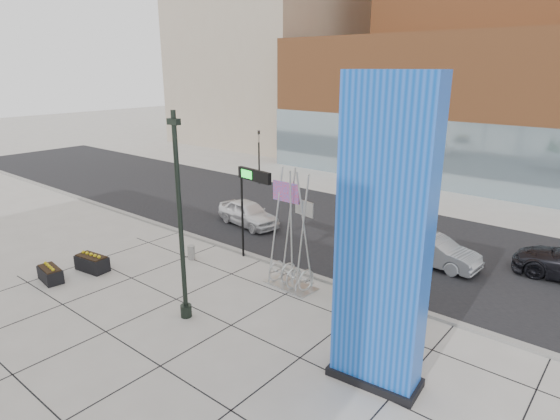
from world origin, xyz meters
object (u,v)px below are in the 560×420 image
Objects in this scene: lamp_post at (181,239)px; concrete_bollard at (191,252)px; public_art_sculpture at (291,257)px; car_silver_mid at (433,251)px; overhead_street_sign at (253,182)px; blue_pylon at (383,246)px; car_white_west at (248,213)px.

concrete_bollard is (-3.95, 3.59, -2.66)m from lamp_post.
car_silver_mid is (3.62, 5.77, -0.61)m from public_art_sculpture.
blue_pylon is at bearing -18.96° from overhead_street_sign.
overhead_street_sign is 1.05× the size of car_white_west.
car_silver_mid is at bearing -73.47° from car_white_west.
public_art_sculpture is at bearing -114.71° from car_white_west.
car_white_west is (-1.28, 5.26, 0.37)m from concrete_bollard.
lamp_post is at bearing 157.43° from car_silver_mid.
blue_pylon is at bearing -25.20° from public_art_sculpture.
public_art_sculpture is at bearing 151.80° from car_silver_mid.
concrete_bollard is at bearing -167.23° from public_art_sculpture.
blue_pylon is 14.87m from car_white_west.
overhead_street_sign is (-8.55, 4.31, -0.41)m from blue_pylon.
car_white_west is 10.33m from car_silver_mid.
lamp_post reaches higher than concrete_bollard.
blue_pylon reaches higher than overhead_street_sign.
lamp_post is 10.53m from car_white_west.
blue_pylon is 1.97× the size of overhead_street_sign.
blue_pylon is 2.08× the size of car_silver_mid.
overhead_street_sign is at bearing -123.89° from car_white_west.
public_art_sculpture is 7.32× the size of concrete_bollard.
car_silver_mid is (6.61, 4.70, -3.05)m from overhead_street_sign.
car_white_west is at bearing 103.64° from concrete_bollard.
lamp_post is at bearing -139.81° from car_white_west.
lamp_post is at bearing -103.02° from public_art_sculpture.
blue_pylon is 7.04m from public_art_sculpture.
lamp_post is 4.85m from public_art_sculpture.
car_white_west reaches higher than car_silver_mid.
lamp_post is 10.88× the size of concrete_bollard.
public_art_sculpture is at bearing -11.90° from overhead_street_sign.
public_art_sculpture is 1.20× the size of car_silver_mid.
overhead_street_sign is (-1.58, 5.39, 0.73)m from lamp_post.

